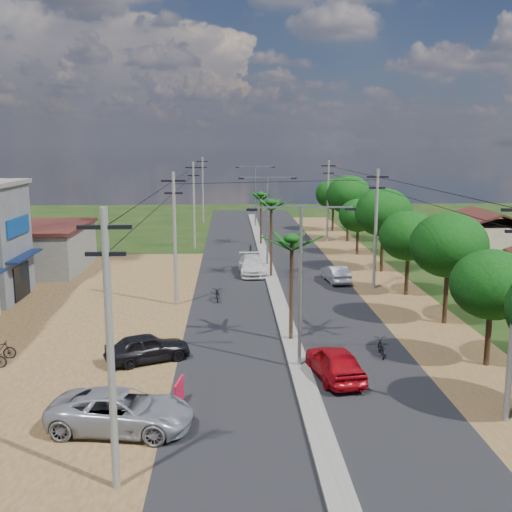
{
  "coord_description": "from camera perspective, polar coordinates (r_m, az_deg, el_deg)",
  "views": [
    {
      "loc": [
        -3.32,
        -27.56,
        10.82
      ],
      "look_at": [
        -1.5,
        13.84,
        3.0
      ],
      "focal_mm": 42.0,
      "sensor_mm": 36.0,
      "label": 1
    }
  ],
  "objects": [
    {
      "name": "ground",
      "position": [
        29.79,
        4.12,
        -10.64
      ],
      "size": [
        160.0,
        160.0,
        0.0
      ],
      "primitive_type": "plane",
      "color": "black",
      "rests_on": "ground"
    },
    {
      "name": "road",
      "position": [
        44.03,
        1.89,
        -3.52
      ],
      "size": [
        12.0,
        110.0,
        0.04
      ],
      "primitive_type": "cube",
      "color": "black",
      "rests_on": "ground"
    },
    {
      "name": "median",
      "position": [
        46.92,
        1.61,
        -2.54
      ],
      "size": [
        1.0,
        90.0,
        0.18
      ],
      "primitive_type": "cube",
      "color": "#605E56",
      "rests_on": "ground"
    },
    {
      "name": "dirt_lot_west",
      "position": [
        38.96,
        -19.97,
        -6.07
      ],
      "size": [
        18.0,
        46.0,
        0.04
      ],
      "primitive_type": "cube",
      "color": "#4F3E1B",
      "rests_on": "ground"
    },
    {
      "name": "dirt_shoulder_east",
      "position": [
        45.47,
        12.65,
        -3.32
      ],
      "size": [
        5.0,
        90.0,
        0.03
      ],
      "primitive_type": "cube",
      "color": "#4F3E1B",
      "rests_on": "ground"
    },
    {
      "name": "low_shed",
      "position": [
        55.22,
        -21.16,
        0.73
      ],
      "size": [
        10.4,
        10.4,
        3.95
      ],
      "color": "#605E56",
      "rests_on": "ground"
    },
    {
      "name": "house_east_far",
      "position": [
        61.23,
        20.93,
        2.07
      ],
      "size": [
        7.6,
        7.5,
        4.6
      ],
      "color": "gray",
      "rests_on": "ground"
    },
    {
      "name": "tree_east_b",
      "position": [
        31.04,
        21.56,
        -2.55
      ],
      "size": [
        4.0,
        4.0,
        5.83
      ],
      "color": "black",
      "rests_on": "ground"
    },
    {
      "name": "tree_east_c",
      "position": [
        37.41,
        17.89,
        1.0
      ],
      "size": [
        4.6,
        4.6,
        6.83
      ],
      "color": "black",
      "rests_on": "ground"
    },
    {
      "name": "tree_east_d",
      "position": [
        43.94,
        14.34,
        1.87
      ],
      "size": [
        4.2,
        4.2,
        6.13
      ],
      "color": "black",
      "rests_on": "ground"
    },
    {
      "name": "tree_east_e",
      "position": [
        51.54,
        12.05,
        4.07
      ],
      "size": [
        4.8,
        4.8,
        7.14
      ],
      "color": "black",
      "rests_on": "ground"
    },
    {
      "name": "tree_east_f",
      "position": [
        59.31,
        9.71,
        3.82
      ],
      "size": [
        3.8,
        3.8,
        5.52
      ],
      "color": "black",
      "rests_on": "ground"
    },
    {
      "name": "tree_east_g",
      "position": [
        67.09,
        8.81,
        5.79
      ],
      "size": [
        5.0,
        5.0,
        7.38
      ],
      "color": "black",
      "rests_on": "ground"
    },
    {
      "name": "tree_east_h",
      "position": [
        74.92,
        7.38,
        5.87
      ],
      "size": [
        4.4,
        4.4,
        6.52
      ],
      "color": "black",
      "rests_on": "ground"
    },
    {
      "name": "palm_median_near",
      "position": [
        32.17,
        3.44,
        1.21
      ],
      "size": [
        2.0,
        2.0,
        6.15
      ],
      "color": "black",
      "rests_on": "ground"
    },
    {
      "name": "palm_median_mid",
      "position": [
        47.93,
        1.47,
        4.79
      ],
      "size": [
        2.0,
        2.0,
        6.55
      ],
      "color": "black",
      "rests_on": "ground"
    },
    {
      "name": "palm_median_far",
      "position": [
        63.89,
        0.47,
        5.69
      ],
      "size": [
        2.0,
        2.0,
        5.85
      ],
      "color": "black",
      "rests_on": "ground"
    },
    {
      "name": "streetlight_near",
      "position": [
        28.41,
        4.25,
        -1.61
      ],
      "size": [
        5.1,
        0.18,
        8.0
      ],
      "color": "gray",
      "rests_on": "ground"
    },
    {
      "name": "streetlight_mid",
      "position": [
        53.01,
        1.09,
        4.15
      ],
      "size": [
        5.1,
        0.18,
        8.0
      ],
      "color": "gray",
      "rests_on": "ground"
    },
    {
      "name": "streetlight_far",
      "position": [
        77.86,
        -0.07,
        6.24
      ],
      "size": [
        5.1,
        0.18,
        8.0
      ],
      "color": "gray",
      "rests_on": "ground"
    },
    {
      "name": "utility_pole_w_a",
      "position": [
        18.94,
        -13.73,
        -8.3
      ],
      "size": [
        1.6,
        0.24,
        9.0
      ],
      "color": "#605E56",
      "rests_on": "ground"
    },
    {
      "name": "utility_pole_w_b",
      "position": [
        40.19,
        -7.75,
        1.91
      ],
      "size": [
        1.6,
        0.24,
        9.0
      ],
      "color": "#605E56",
      "rests_on": "ground"
    },
    {
      "name": "utility_pole_w_c",
      "position": [
        61.97,
        -5.93,
        5.01
      ],
      "size": [
        1.6,
        0.24,
        9.0
      ],
      "color": "#605E56",
      "rests_on": "ground"
    },
    {
      "name": "utility_pole_w_d",
      "position": [
        82.86,
        -5.09,
        6.45
      ],
      "size": [
        1.6,
        0.24,
        9.0
      ],
      "color": "#605E56",
      "rests_on": "ground"
    },
    {
      "name": "utility_pole_e_b",
      "position": [
        45.29,
        11.34,
        2.78
      ],
      "size": [
        1.6,
        0.24,
        9.0
      ],
      "color": "#605E56",
      "rests_on": "ground"
    },
    {
      "name": "utility_pole_e_c",
      "position": [
        66.72,
        6.85,
        5.4
      ],
      "size": [
        1.6,
        0.24,
        9.0
      ],
      "color": "#605E56",
      "rests_on": "ground"
    },
    {
      "name": "car_red_near",
      "position": [
        28.46,
        7.51,
        -10.08
      ],
      "size": [
        2.54,
        4.77,
        1.54
      ],
      "primitive_type": "imported",
      "rotation": [
        0.0,
        0.0,
        3.31
      ],
      "color": "#9B0810",
      "rests_on": "ground"
    },
    {
      "name": "car_silver_mid",
      "position": [
        47.6,
        7.61,
        -1.72
      ],
      "size": [
        1.84,
        4.19,
        1.34
      ],
      "primitive_type": "imported",
      "rotation": [
        0.0,
        0.0,
        3.25
      ],
      "color": "gray",
      "rests_on": "ground"
    },
    {
      "name": "car_white_far",
      "position": [
        49.95,
        -0.38,
        -0.93
      ],
      "size": [
        2.39,
        5.34,
        1.52
      ],
      "primitive_type": "imported",
      "rotation": [
        0.0,
        0.0,
        0.05
      ],
      "color": "beige",
      "rests_on": "ground"
    },
    {
      "name": "car_parked_silver",
      "position": [
        24.06,
        -12.68,
        -14.29
      ],
      "size": [
        5.81,
        3.31,
        1.53
      ],
      "primitive_type": "imported",
      "rotation": [
        0.0,
        0.0,
        1.42
      ],
      "color": "gray",
      "rests_on": "ground"
    },
    {
      "name": "car_parked_dark",
      "position": [
        30.8,
        -10.29,
        -8.64
      ],
      "size": [
        4.53,
        3.26,
        1.43
      ],
      "primitive_type": "imported",
      "rotation": [
        0.0,
        0.0,
        1.99
      ],
      "color": "black",
      "rests_on": "ground"
    },
    {
      "name": "moto_rider_east",
      "position": [
        31.79,
        11.84,
        -8.6
      ],
      "size": [
        0.72,
        1.73,
        0.89
      ],
      "primitive_type": "imported",
      "rotation": [
        0.0,
        0.0,
        3.06
      ],
      "color": "black",
      "rests_on": "ground"
    },
    {
      "name": "moto_rider_west_a",
      "position": [
        41.78,
        -3.7,
        -3.63
      ],
      "size": [
        0.76,
        1.95,
        1.01
      ],
      "primitive_type": "imported",
      "rotation": [
        0.0,
        0.0,
        0.05
      ],
      "color": "black",
      "rests_on": "ground"
    },
    {
      "name": "moto_rider_west_b",
      "position": [
        59.11,
        -0.53,
        0.6
      ],
      "size": [
        0.65,
        1.6,
        0.93
      ],
      "primitive_type": "imported",
      "rotation": [
        0.0,
        0.0,
        -0.14
      ],
      "color": "black",
      "rests_on": "ground"
    },
    {
      "name": "roadside_sign",
      "position": [
        25.8,
        -7.34,
        -12.83
      ],
      "size": [
        0.3,
        1.35,
        1.13
      ],
      "rotation": [
        0.0,
        0.0,
        -0.16
      ],
      "color": "#B1102B",
      "rests_on": "ground"
    }
  ]
}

